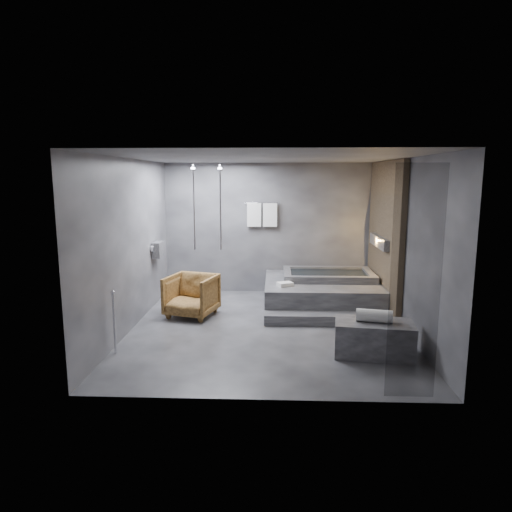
{
  "coord_description": "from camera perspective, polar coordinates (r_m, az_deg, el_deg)",
  "views": [
    {
      "loc": [
        0.12,
        -7.33,
        2.5
      ],
      "look_at": [
        -0.19,
        0.3,
        1.17
      ],
      "focal_mm": 32.0,
      "sensor_mm": 36.0,
      "label": 1
    }
  ],
  "objects": [
    {
      "name": "room",
      "position": [
        7.62,
        4.42,
        4.02
      ],
      "size": [
        5.0,
        5.04,
        2.82
      ],
      "color": "#2C2C2E",
      "rests_on": "ground"
    },
    {
      "name": "tub_deck",
      "position": [
        9.11,
        8.16,
        -4.55
      ],
      "size": [
        2.2,
        2.0,
        0.5
      ],
      "primitive_type": "cube",
      "color": "#313133",
      "rests_on": "ground"
    },
    {
      "name": "concrete_bench",
      "position": [
        6.77,
        14.51,
        -9.95
      ],
      "size": [
        1.15,
        0.73,
        0.49
      ],
      "primitive_type": "cube",
      "rotation": [
        0.0,
        0.0,
        -0.13
      ],
      "color": "#38383B",
      "rests_on": "ground"
    },
    {
      "name": "tub_step",
      "position": [
        8.03,
        8.97,
        -7.75
      ],
      "size": [
        2.2,
        0.36,
        0.18
      ],
      "primitive_type": "cube",
      "color": "#313133",
      "rests_on": "ground"
    },
    {
      "name": "driftwood_chair",
      "position": [
        8.38,
        -8.06,
        -4.9
      ],
      "size": [
        1.01,
        1.03,
        0.76
      ],
      "primitive_type": "imported",
      "rotation": [
        0.0,
        0.0,
        -0.27
      ],
      "color": "#452B11",
      "rests_on": "ground"
    },
    {
      "name": "rolled_towel",
      "position": [
        6.67,
        14.56,
        -7.24
      ],
      "size": [
        0.52,
        0.28,
        0.18
      ],
      "primitive_type": "cylinder",
      "rotation": [
        0.0,
        1.57,
        -0.2
      ],
      "color": "white",
      "rests_on": "concrete_bench"
    },
    {
      "name": "deck_towel",
      "position": [
        8.5,
        3.66,
        -3.53
      ],
      "size": [
        0.32,
        0.29,
        0.07
      ],
      "primitive_type": "cube",
      "rotation": [
        0.0,
        0.0,
        0.43
      ],
      "color": "silver",
      "rests_on": "tub_deck"
    }
  ]
}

